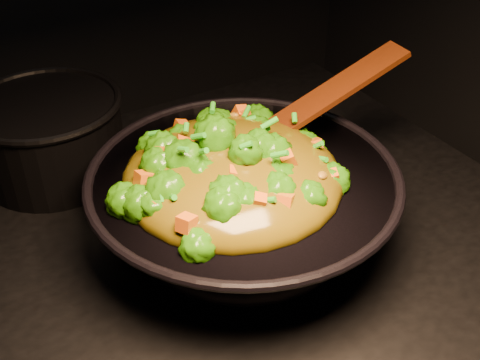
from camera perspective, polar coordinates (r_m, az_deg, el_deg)
wok at (r=0.90m, az=0.33°, el=-2.74°), size 0.46×0.46×0.12m
stir_fry at (r=0.82m, az=-0.76°, el=2.97°), size 0.36×0.36×0.11m
spatula at (r=0.93m, az=7.04°, el=7.16°), size 0.31×0.08×0.13m
back_pot at (r=1.10m, az=-17.56°, el=3.97°), size 0.30×0.30×0.14m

